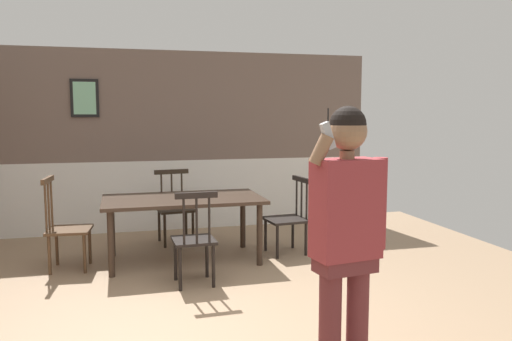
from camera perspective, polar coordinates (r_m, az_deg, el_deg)
The scene contains 8 objects.
ground_plane at distance 4.41m, azimuth -4.72°, elevation -16.97°, with size 8.14×8.14×0.00m, color #9E7F60.
room_back_partition at distance 7.73m, azimuth -9.48°, elevation 2.88°, with size 6.11×0.17×2.67m.
dining_table at distance 6.07m, azimuth -8.17°, elevation -3.76°, with size 1.86×1.04×0.76m.
chair_near_window at distance 6.10m, azimuth -20.56°, elevation -5.91°, with size 0.50×0.50×1.05m.
chair_by_doorway at distance 6.41m, azimuth 3.65°, elevation -5.22°, with size 0.53×0.53×0.95m.
chair_at_table_head at distance 6.99m, azimuth -9.08°, elevation -4.10°, with size 0.53×0.53×0.98m.
chair_opposite_corner at distance 5.24m, azimuth -6.93°, elevation -7.65°, with size 0.44×0.44×0.98m.
person_figure at distance 3.19m, azimuth 10.13°, elevation -6.35°, with size 0.56×0.28×1.79m.
Camera 1 is at (-0.67, -3.99, 1.74)m, focal length 35.71 mm.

